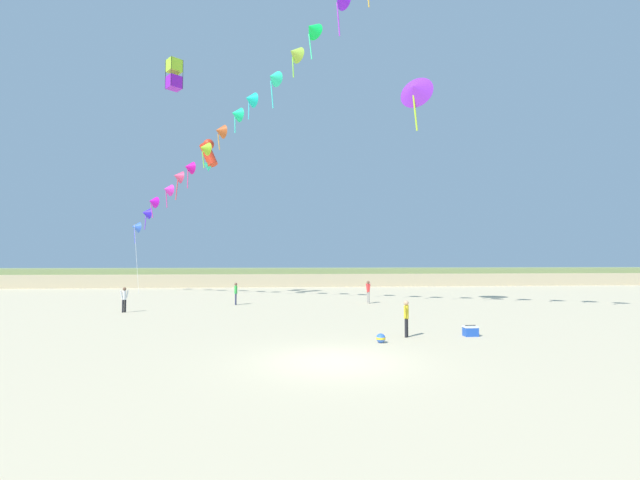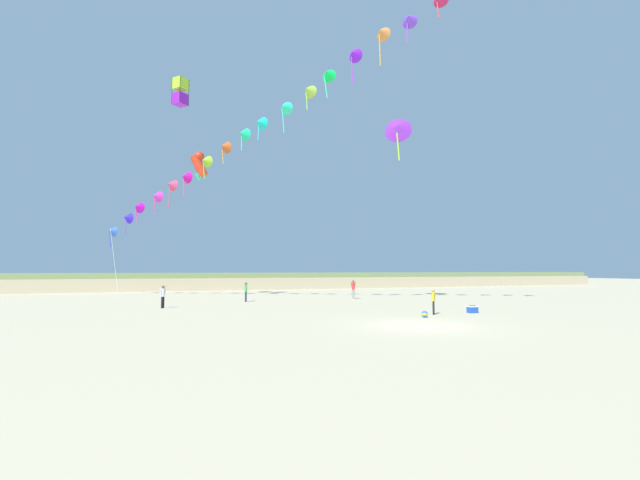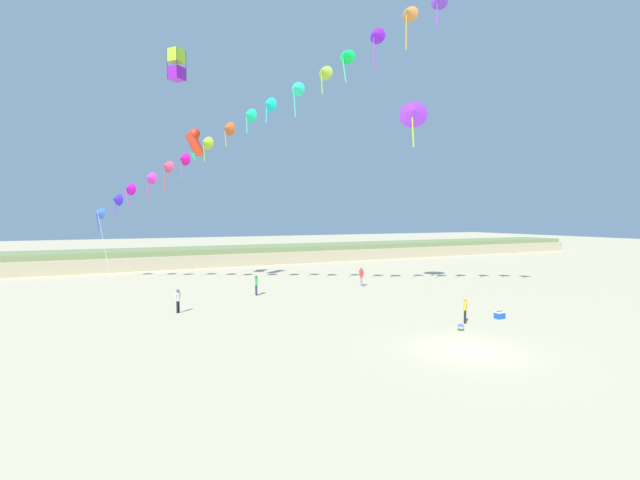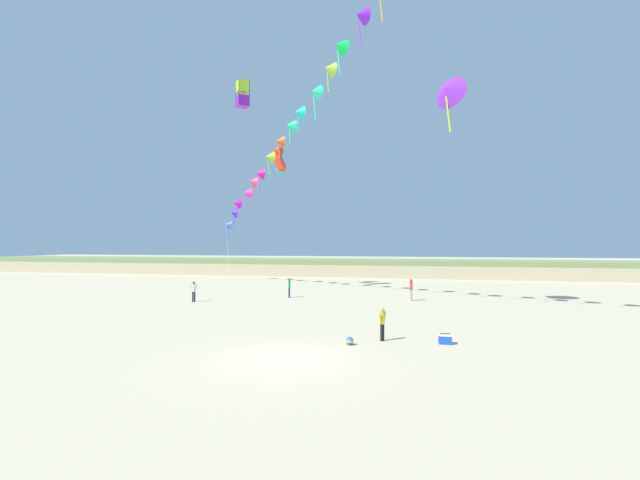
{
  "view_description": "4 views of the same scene",
  "coord_description": "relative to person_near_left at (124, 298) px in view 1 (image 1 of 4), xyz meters",
  "views": [
    {
      "loc": [
        -1.72,
        -13.59,
        3.19
      ],
      "look_at": [
        0.38,
        8.58,
        4.26
      ],
      "focal_mm": 24.0,
      "sensor_mm": 36.0,
      "label": 1
    },
    {
      "loc": [
        -11.33,
        -17.28,
        2.59
      ],
      "look_at": [
        -1.44,
        9.47,
        4.59
      ],
      "focal_mm": 24.0,
      "sensor_mm": 36.0,
      "label": 2
    },
    {
      "loc": [
        -14.55,
        -14.71,
        6.16
      ],
      "look_at": [
        -2.59,
        10.67,
        4.67
      ],
      "focal_mm": 24.0,
      "sensor_mm": 36.0,
      "label": 3
    },
    {
      "loc": [
        4.82,
        -15.79,
        4.5
      ],
      "look_at": [
        -1.11,
        12.22,
        4.66
      ],
      "focal_mm": 24.0,
      "sensor_mm": 36.0,
      "label": 4
    }
  ],
  "objects": [
    {
      "name": "dune_ridge",
      "position": [
        11.22,
        28.36,
        0.2
      ],
      "size": [
        120.0,
        8.79,
        2.2
      ],
      "color": "#BFAE8B",
      "rests_on": "ground"
    },
    {
      "name": "ground_plane",
      "position": [
        11.22,
        -13.84,
        -0.89
      ],
      "size": [
        240.0,
        240.0,
        0.0
      ],
      "primitive_type": "plane",
      "color": "beige"
    },
    {
      "name": "person_mid_center",
      "position": [
        14.78,
        -9.92,
        -0.01
      ],
      "size": [
        0.35,
        0.49,
        1.52
      ],
      "color": "black",
      "rests_on": "ground"
    },
    {
      "name": "large_kite_mid_trail",
      "position": [
        18.54,
        0.09,
        13.8
      ],
      "size": [
        2.63,
        2.44,
        4.01
      ],
      "color": "purple"
    },
    {
      "name": "beach_cooler",
      "position": [
        17.54,
        -9.93,
        -0.68
      ],
      "size": [
        0.58,
        0.41,
        0.46
      ],
      "color": "blue",
      "rests_on": "ground"
    },
    {
      "name": "beach_ball",
      "position": [
        13.43,
        -11.02,
        -0.71
      ],
      "size": [
        0.36,
        0.36,
        0.36
      ],
      "color": "blue",
      "rests_on": "ground"
    },
    {
      "name": "person_near_left",
      "position": [
        0.0,
        0.0,
        0.0
      ],
      "size": [
        0.46,
        0.41,
        1.54
      ],
      "color": "black",
      "rests_on": "ground"
    },
    {
      "name": "large_kite_low_lead",
      "position": [
        1.04,
        7.03,
        17.18
      ],
      "size": [
        1.43,
        1.43,
        2.36
      ],
      "color": "purple"
    },
    {
      "name": "large_kite_high_solo",
      "position": [
        3.07,
        11.59,
        11.94
      ],
      "size": [
        1.96,
        1.49,
        2.96
      ],
      "color": "red"
    },
    {
      "name": "kite_banner_string",
      "position": [
        7.5,
        3.32,
        14.14
      ],
      "size": [
        26.32,
        29.49,
        23.58
      ],
      "color": "blue"
    },
    {
      "name": "person_far_left",
      "position": [
        16.1,
        4.06,
        0.08
      ],
      "size": [
        0.28,
        0.58,
        1.68
      ],
      "color": "gray",
      "rests_on": "ground"
    },
    {
      "name": "person_near_right",
      "position": [
        6.38,
        3.89,
        0.03
      ],
      "size": [
        0.22,
        0.56,
        1.59
      ],
      "color": "#282D4C",
      "rests_on": "ground"
    }
  ]
}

